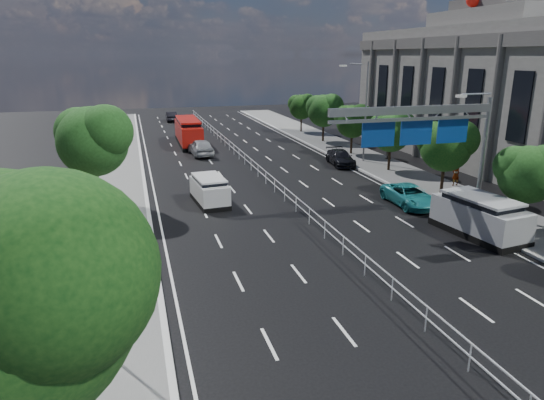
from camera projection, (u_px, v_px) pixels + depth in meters
name	position (u px, v px, depth m)	size (l,w,h in m)	color
ground	(413.00, 320.00, 18.17)	(160.00, 160.00, 0.00)	black
sidewalk_near	(87.00, 372.00, 15.10)	(5.00, 140.00, 0.14)	slate
kerb_near	(169.00, 358.00, 15.77)	(0.25, 140.00, 0.15)	silver
median_fence	(260.00, 172.00, 38.73)	(0.05, 85.00, 1.02)	silver
hedge_near	(48.00, 297.00, 19.14)	(1.00, 36.00, 0.44)	black
toilet_sign	(96.00, 286.00, 14.42)	(1.62, 0.18, 4.34)	gray
overhead_gantry	(429.00, 127.00, 27.60)	(10.24, 0.38, 7.45)	gray
streetlight_far	(363.00, 105.00, 43.39)	(2.78, 2.40, 9.00)	gray
civic_hall	(520.00, 93.00, 42.91)	(14.40, 36.00, 14.35)	slate
near_tree_big	(5.00, 288.00, 9.27)	(5.72, 5.33, 7.71)	black
near_tree_back	(93.00, 137.00, 30.22)	(4.84, 4.51, 6.69)	black
far_tree_c	(529.00, 171.00, 26.59)	(3.52, 3.28, 4.94)	black
far_tree_d	(447.00, 143.00, 33.42)	(3.85, 3.59, 5.34)	black
far_tree_e	(392.00, 130.00, 40.36)	(3.63, 3.38, 5.13)	black
far_tree_f	(353.00, 120.00, 47.28)	(3.52, 3.28, 5.02)	black
far_tree_g	(324.00, 109.00, 54.11)	(3.96, 3.69, 5.45)	black
far_tree_h	(302.00, 105.00, 61.10)	(3.41, 3.18, 4.91)	black
white_minivan	(209.00, 190.00, 32.24)	(2.19, 4.37, 1.84)	black
red_bus	(188.00, 131.00, 53.51)	(2.37, 9.51, 2.83)	black
near_car_silver	(201.00, 147.00, 47.76)	(1.93, 4.79, 1.63)	#93969A
near_car_dark	(171.00, 116.00, 72.45)	(1.49, 4.28, 1.41)	black
silver_minivan	(479.00, 216.00, 26.44)	(2.96, 5.61, 2.22)	black
parked_car_teal	(410.00, 195.00, 31.89)	(2.21, 4.80, 1.33)	#1A7378
parked_car_dark	(340.00, 158.00, 43.70)	(1.84, 4.53, 1.32)	black
pedestrian_a	(456.00, 174.00, 36.14)	(0.63, 0.42, 1.73)	gray
pedestrian_b	(388.00, 151.00, 45.54)	(0.75, 0.59, 1.55)	gray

